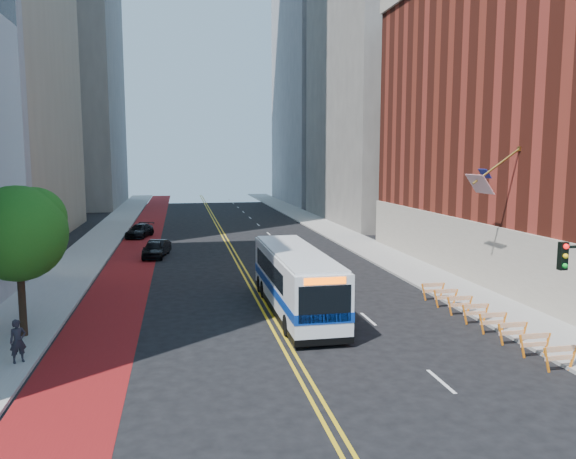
% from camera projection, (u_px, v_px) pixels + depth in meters
% --- Properties ---
extents(ground, '(160.00, 160.00, 0.00)m').
position_uv_depth(ground, '(300.00, 370.00, 21.33)').
color(ground, black).
rests_on(ground, ground).
extents(sidewalk_left, '(4.00, 140.00, 0.15)m').
position_uv_depth(sidewalk_left, '(91.00, 250.00, 48.28)').
color(sidewalk_left, gray).
rests_on(sidewalk_left, ground).
extents(sidewalk_right, '(4.00, 140.00, 0.15)m').
position_uv_depth(sidewalk_right, '(357.00, 242.00, 52.79)').
color(sidewalk_right, gray).
rests_on(sidewalk_right, ground).
extents(bus_lane_paint, '(3.60, 140.00, 0.01)m').
position_uv_depth(bus_lane_paint, '(137.00, 250.00, 49.02)').
color(bus_lane_paint, maroon).
rests_on(bus_lane_paint, ground).
extents(center_line_inner, '(0.14, 140.00, 0.01)m').
position_uv_depth(center_line_inner, '(228.00, 247.00, 50.51)').
color(center_line_inner, gold).
rests_on(center_line_inner, ground).
extents(center_line_outer, '(0.14, 140.00, 0.01)m').
position_uv_depth(center_line_outer, '(232.00, 247.00, 50.58)').
color(center_line_outer, gold).
rests_on(center_line_outer, ground).
extents(lane_dashes, '(0.14, 98.20, 0.01)m').
position_uv_depth(lane_dashes, '(269.00, 234.00, 59.23)').
color(lane_dashes, silver).
rests_on(lane_dashes, ground).
extents(midrise_right_near, '(18.00, 26.00, 40.00)m').
position_uv_depth(midrise_right_near, '(400.00, 60.00, 69.82)').
color(midrise_right_near, slate).
rests_on(midrise_right_near, ground).
extents(midrise_right_far, '(20.00, 28.00, 55.00)m').
position_uv_depth(midrise_right_far, '(341.00, 45.00, 98.26)').
color(midrise_right_far, gray).
rests_on(midrise_right_far, ground).
extents(midrise_left_far, '(20.00, 26.00, 65.00)m').
position_uv_depth(midrise_left_far, '(48.00, 1.00, 88.60)').
color(midrise_left_far, slate).
rests_on(midrise_left_far, ground).
extents(construction_barriers, '(1.42, 10.91, 1.00)m').
position_uv_depth(construction_barriers, '(484.00, 315.00, 26.38)').
color(construction_barriers, orange).
rests_on(construction_barriers, ground).
extents(street_tree, '(4.20, 4.20, 6.70)m').
position_uv_depth(street_tree, '(19.00, 230.00, 24.47)').
color(street_tree, black).
rests_on(street_tree, sidewalk_left).
extents(transit_bus, '(2.66, 11.91, 3.27)m').
position_uv_depth(transit_bus, '(295.00, 280.00, 29.26)').
color(transit_bus, silver).
rests_on(transit_bus, ground).
extents(car_a, '(1.95, 4.16, 1.38)m').
position_uv_depth(car_a, '(154.00, 249.00, 45.11)').
color(car_a, black).
rests_on(car_a, ground).
extents(car_b, '(2.28, 4.17, 1.30)m').
position_uv_depth(car_b, '(157.00, 248.00, 45.77)').
color(car_b, black).
rests_on(car_b, ground).
extents(car_c, '(3.00, 4.90, 1.33)m').
position_uv_depth(car_c, '(140.00, 231.00, 56.56)').
color(car_c, black).
rests_on(car_c, ground).
extents(pedestrian, '(0.74, 0.66, 1.69)m').
position_uv_depth(pedestrian, '(18.00, 341.00, 21.66)').
color(pedestrian, black).
rests_on(pedestrian, sidewalk_left).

